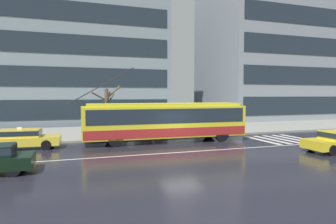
{
  "coord_description": "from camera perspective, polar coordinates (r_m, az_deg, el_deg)",
  "views": [
    {
      "loc": [
        -6.89,
        -17.77,
        3.45
      ],
      "look_at": [
        0.24,
        3.45,
        2.17
      ],
      "focal_mm": 31.74,
      "sensor_mm": 36.0,
      "label": 1
    }
  ],
  "objects": [
    {
      "name": "ground_plane",
      "position": [
        19.37,
        2.61,
        -7.0
      ],
      "size": [
        160.0,
        160.0,
        0.0
      ],
      "primitive_type": "plane",
      "color": "#22212C"
    },
    {
      "name": "sidewalk_slab",
      "position": [
        28.43,
        -4.42,
        -3.57
      ],
      "size": [
        80.0,
        10.0,
        0.14
      ],
      "primitive_type": "cube",
      "color": "gray",
      "rests_on": "ground_plane"
    },
    {
      "name": "crosswalk_stripe_edge_near",
      "position": [
        23.89,
        17.53,
        -5.18
      ],
      "size": [
        0.44,
        4.4,
        0.01
      ],
      "primitive_type": "cube",
      "color": "beige",
      "rests_on": "ground_plane"
    },
    {
      "name": "crosswalk_stripe_inner_a",
      "position": [
        24.43,
        19.24,
        -5.03
      ],
      "size": [
        0.44,
        4.4,
        0.01
      ],
      "primitive_type": "cube",
      "color": "beige",
      "rests_on": "ground_plane"
    },
    {
      "name": "crosswalk_stripe_center",
      "position": [
        24.99,
        20.88,
        -4.88
      ],
      "size": [
        0.44,
        4.4,
        0.01
      ],
      "primitive_type": "cube",
      "color": "beige",
      "rests_on": "ground_plane"
    },
    {
      "name": "crosswalk_stripe_inner_b",
      "position": [
        25.56,
        22.44,
        -4.73
      ],
      "size": [
        0.44,
        4.4,
        0.01
      ],
      "primitive_type": "cube",
      "color": "beige",
      "rests_on": "ground_plane"
    },
    {
      "name": "crosswalk_stripe_edge_far",
      "position": [
        26.16,
        23.93,
        -4.59
      ],
      "size": [
        0.44,
        4.4,
        0.01
      ],
      "primitive_type": "cube",
      "color": "beige",
      "rests_on": "ground_plane"
    },
    {
      "name": "lane_centre_line",
      "position": [
        18.27,
        3.98,
        -7.62
      ],
      "size": [
        72.0,
        0.14,
        0.01
      ],
      "primitive_type": "cube",
      "color": "silver",
      "rests_on": "ground_plane"
    },
    {
      "name": "trolleybus",
      "position": [
        21.94,
        -0.48,
        -1.64
      ],
      "size": [
        12.83,
        2.87,
        5.39
      ],
      "color": "yellow",
      "rests_on": "ground_plane"
    },
    {
      "name": "taxi_queued_behind_bus",
      "position": [
        21.32,
        -26.29,
        -4.48
      ],
      "size": [
        4.66,
        2.06,
        1.39
      ],
      "color": "yellow",
      "rests_on": "ground_plane"
    },
    {
      "name": "bus_shelter",
      "position": [
        25.24,
        -3.74,
        -0.12
      ],
      "size": [
        3.89,
        1.71,
        2.41
      ],
      "color": "gray",
      "rests_on": "sidewalk_slab"
    },
    {
      "name": "pedestrian_at_shelter",
      "position": [
        24.69,
        -5.33,
        -0.67
      ],
      "size": [
        1.25,
        1.25,
        2.01
      ],
      "color": "navy",
      "rests_on": "sidewalk_slab"
    },
    {
      "name": "pedestrian_approaching_curb",
      "position": [
        25.24,
        -2.97,
        -0.63
      ],
      "size": [
        1.44,
        1.44,
        1.96
      ],
      "color": "#534450",
      "rests_on": "sidewalk_slab"
    },
    {
      "name": "pedestrian_walking_past",
      "position": [
        25.44,
        -11.21,
        -0.63
      ],
      "size": [
        1.08,
        1.08,
        2.04
      ],
      "color": "black",
      "rests_on": "sidewalk_slab"
    },
    {
      "name": "street_tree_bare",
      "position": [
        25.09,
        -11.6,
        0.87
      ],
      "size": [
        2.43,
        1.9,
        4.14
      ],
      "color": "brown",
      "rests_on": "sidewalk_slab"
    },
    {
      "name": "office_tower_corner_left",
      "position": [
        41.77,
        -15.88,
        10.72
      ],
      "size": [
        19.63,
        16.01,
        17.89
      ],
      "color": "gray",
      "rests_on": "ground_plane"
    },
    {
      "name": "office_tower_corner_right",
      "position": [
        48.31,
        20.42,
        10.65
      ],
      "size": [
        21.96,
        13.43,
        19.64
      ],
      "color": "gray",
      "rests_on": "ground_plane"
    }
  ]
}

